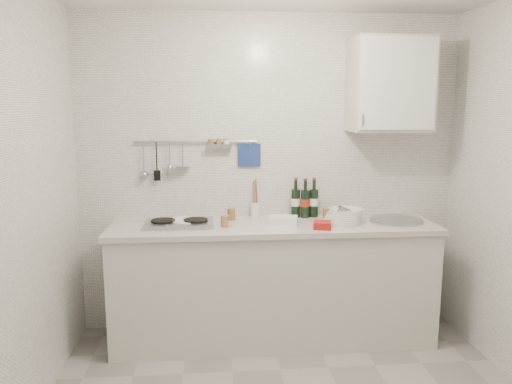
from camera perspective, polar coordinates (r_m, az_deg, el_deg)
The scene contains 15 objects.
back_wall at distance 3.99m, azimuth 1.50°, elevation 1.99°, with size 3.00×0.02×2.50m, color silver.
wall_left at distance 2.79m, azimuth -27.07°, elevation -2.45°, with size 0.02×2.80×2.50m, color silver.
counter at distance 3.90m, azimuth 2.04°, elevation -10.58°, with size 2.44×0.64×0.96m.
wall_rail at distance 3.92m, azimuth -7.16°, elevation 4.36°, with size 0.98×0.09×0.34m.
wall_cabinet at distance 3.99m, azimuth 15.10°, elevation 11.74°, with size 0.60×0.38×0.70m.
plate_stack_hob at distance 3.76m, azimuth -8.12°, elevation -3.40°, with size 0.27×0.26×0.03m.
plate_stack_sink at distance 3.83m, azimuth 10.01°, elevation -2.71°, with size 0.31×0.30×0.11m.
wine_bottles at distance 3.96m, azimuth 5.61°, elevation -0.67°, with size 0.22×0.10×0.31m.
butter_dish at distance 3.73m, azimuth 3.13°, elevation -3.22°, with size 0.21×0.10×0.06m, color white.
strawberry_punnet at distance 3.63m, azimuth 7.59°, elevation -3.77°, with size 0.13×0.13×0.05m, color red.
utensil_crock at distance 3.96m, azimuth -0.11°, elevation -1.84°, with size 0.07×0.07×0.31m.
jar_a at distance 3.87m, azimuth -2.83°, elevation -2.50°, with size 0.07×0.07×0.10m.
jar_b at distance 3.97m, azimuth 8.11°, elevation -2.37°, with size 0.07×0.07×0.08m.
jar_c at distance 3.97m, azimuth 8.54°, elevation -2.44°, with size 0.06×0.06×0.07m.
jar_d at distance 3.65m, azimuth -3.62°, elevation -3.30°, with size 0.06×0.06×0.09m.
Camera 1 is at (-0.44, -2.53, 1.79)m, focal length 35.00 mm.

